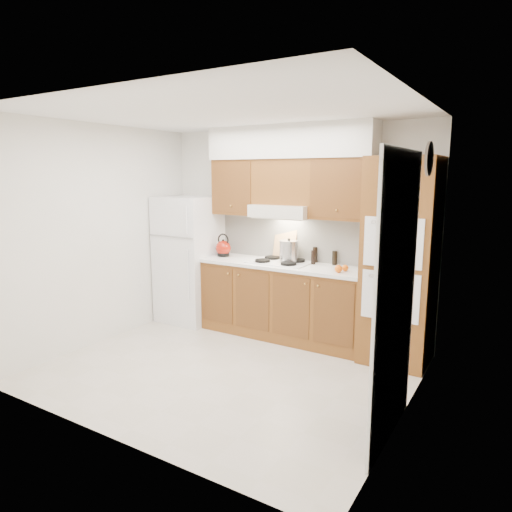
% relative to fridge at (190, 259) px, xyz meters
% --- Properties ---
extents(floor, '(3.60, 3.60, 0.00)m').
position_rel_fridge_xyz_m(floor, '(1.41, -1.14, -0.86)').
color(floor, beige).
rests_on(floor, ground).
extents(ceiling, '(3.60, 3.60, 0.00)m').
position_rel_fridge_xyz_m(ceiling, '(1.41, -1.14, 1.74)').
color(ceiling, white).
rests_on(ceiling, wall_back).
extents(wall_back, '(3.60, 0.02, 2.60)m').
position_rel_fridge_xyz_m(wall_back, '(1.41, 0.36, 0.44)').
color(wall_back, white).
rests_on(wall_back, floor).
extents(wall_left, '(0.02, 3.00, 2.60)m').
position_rel_fridge_xyz_m(wall_left, '(-0.40, -1.14, 0.44)').
color(wall_left, white).
rests_on(wall_left, floor).
extents(wall_right, '(0.02, 3.00, 2.60)m').
position_rel_fridge_xyz_m(wall_right, '(3.21, -1.14, 0.44)').
color(wall_right, white).
rests_on(wall_right, floor).
extents(fridge, '(0.75, 0.72, 1.72)m').
position_rel_fridge_xyz_m(fridge, '(0.00, 0.00, 0.00)').
color(fridge, white).
rests_on(fridge, floor).
extents(base_cabinets, '(2.11, 0.60, 0.90)m').
position_rel_fridge_xyz_m(base_cabinets, '(1.43, 0.06, -0.41)').
color(base_cabinets, brown).
rests_on(base_cabinets, floor).
extents(countertop, '(2.13, 0.62, 0.04)m').
position_rel_fridge_xyz_m(countertop, '(1.43, 0.05, 0.06)').
color(countertop, white).
rests_on(countertop, base_cabinets).
extents(backsplash, '(2.11, 0.03, 0.56)m').
position_rel_fridge_xyz_m(backsplash, '(1.43, 0.34, 0.36)').
color(backsplash, white).
rests_on(backsplash, countertop).
extents(oven_cabinet, '(0.70, 0.65, 2.20)m').
position_rel_fridge_xyz_m(oven_cabinet, '(2.85, 0.03, 0.24)').
color(oven_cabinet, brown).
rests_on(oven_cabinet, floor).
extents(upper_cab_left, '(0.63, 0.33, 0.70)m').
position_rel_fridge_xyz_m(upper_cab_left, '(0.69, 0.19, 0.99)').
color(upper_cab_left, brown).
rests_on(upper_cab_left, wall_back).
extents(upper_cab_right, '(0.73, 0.33, 0.70)m').
position_rel_fridge_xyz_m(upper_cab_right, '(2.12, 0.19, 0.99)').
color(upper_cab_right, brown).
rests_on(upper_cab_right, wall_back).
extents(range_hood, '(0.75, 0.45, 0.15)m').
position_rel_fridge_xyz_m(range_hood, '(1.38, 0.13, 0.71)').
color(range_hood, silver).
rests_on(range_hood, wall_back).
extents(upper_cab_over_hood, '(0.75, 0.33, 0.55)m').
position_rel_fridge_xyz_m(upper_cab_over_hood, '(1.38, 0.19, 1.06)').
color(upper_cab_over_hood, brown).
rests_on(upper_cab_over_hood, range_hood).
extents(soffit, '(2.13, 0.36, 0.40)m').
position_rel_fridge_xyz_m(soffit, '(1.43, 0.18, 1.54)').
color(soffit, silver).
rests_on(soffit, wall_back).
extents(cooktop, '(0.74, 0.50, 0.01)m').
position_rel_fridge_xyz_m(cooktop, '(1.38, 0.07, 0.09)').
color(cooktop, white).
rests_on(cooktop, countertop).
extents(doorway, '(0.02, 0.90, 2.10)m').
position_rel_fridge_xyz_m(doorway, '(3.19, -1.49, 0.19)').
color(doorway, black).
rests_on(doorway, floor).
extents(wall_clock, '(0.02, 0.30, 0.30)m').
position_rel_fridge_xyz_m(wall_clock, '(3.19, -0.59, 1.29)').
color(wall_clock, '#3F3833').
rests_on(wall_clock, wall_right).
extents(kettle, '(0.26, 0.26, 0.20)m').
position_rel_fridge_xyz_m(kettle, '(0.53, 0.07, 0.19)').
color(kettle, maroon).
rests_on(kettle, countertop).
extents(cutting_board, '(0.32, 0.12, 0.42)m').
position_rel_fridge_xyz_m(cutting_board, '(1.32, 0.31, 0.28)').
color(cutting_board, tan).
rests_on(cutting_board, countertop).
extents(stock_pot, '(0.30, 0.30, 0.24)m').
position_rel_fridge_xyz_m(stock_pot, '(1.48, 0.11, 0.23)').
color(stock_pot, '#BBBCC0').
rests_on(stock_pot, cooktop).
extents(condiment_a, '(0.06, 0.06, 0.19)m').
position_rel_fridge_xyz_m(condiment_a, '(1.74, 0.31, 0.18)').
color(condiment_a, black).
rests_on(condiment_a, countertop).
extents(condiment_b, '(0.07, 0.07, 0.17)m').
position_rel_fridge_xyz_m(condiment_b, '(1.77, 0.19, 0.16)').
color(condiment_b, black).
rests_on(condiment_b, countertop).
extents(condiment_c, '(0.06, 0.06, 0.17)m').
position_rel_fridge_xyz_m(condiment_c, '(2.01, 0.28, 0.17)').
color(condiment_c, black).
rests_on(condiment_c, countertop).
extents(orange_near, '(0.10, 0.10, 0.09)m').
position_rel_fridge_xyz_m(orange_near, '(2.21, -0.11, 0.12)').
color(orange_near, orange).
rests_on(orange_near, countertop).
extents(orange_far, '(0.10, 0.10, 0.07)m').
position_rel_fridge_xyz_m(orange_far, '(2.25, 0.01, 0.12)').
color(orange_far, '#FF560D').
rests_on(orange_far, countertop).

